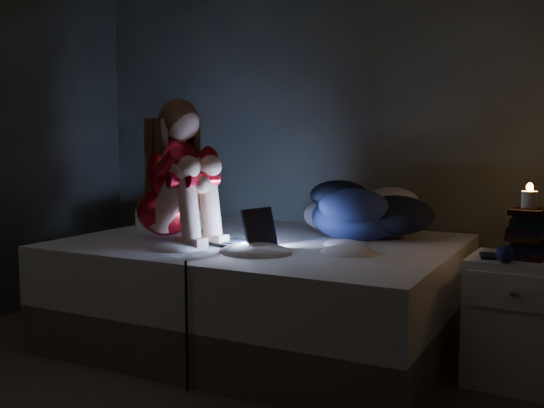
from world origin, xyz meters
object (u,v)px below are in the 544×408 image
Objects in this scene: laptop at (241,225)px; nightstand at (519,321)px; woman at (166,170)px; phone at (488,256)px; bed at (263,290)px; candle at (529,200)px.

laptop is 1.45m from nightstand.
phone is at bearing 21.03° from woman.
laptop is 0.53× the size of nightstand.
bed is 1.51m from candle.
phone is at bearing 22.61° from laptop.
candle reaches higher than nightstand.
nightstand is (1.38, 0.22, -0.39)m from laptop.
candle is at bearing 38.00° from nightstand.
candle is at bearing 24.73° from laptop.
phone is at bearing -3.28° from bed.
woman is 5.65× the size of phone.
bed is 0.47m from laptop.
laptop is at bearing -170.26° from candle.
woman is 0.56m from laptop.
nightstand is at bearing -0.52° from bed.
laptop is at bearing 16.03° from woman.
woman is at bearing -172.56° from candle.
laptop is at bearing 172.55° from phone.
candle is 0.57× the size of phone.
nightstand is 7.50× the size of candle.
woman is 1.99m from nightstand.
laptop reaches higher than bed.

